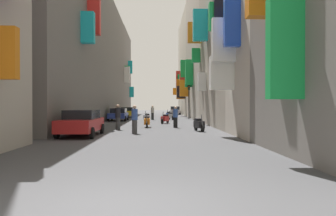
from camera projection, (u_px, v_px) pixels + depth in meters
The scene contains 21 objects.
ground_plane at pixel (152, 120), 35.35m from camera, with size 140.00×140.00×0.00m, color #424244.
building_left_mid_b at pixel (78, 51), 33.49m from camera, with size 7.00×35.70×15.14m.
building_left_mid_c at pixel (112, 74), 58.16m from camera, with size 6.95×13.66×15.27m.
building_right_mid_b at pixel (244, 4), 26.32m from camera, with size 7.37×12.71×20.79m.
building_right_mid_c at pixel (214, 42), 40.40m from camera, with size 7.31×15.47×19.97m.
building_right_far at pixel (198, 67), 56.80m from camera, with size 7.40×17.38×17.54m.
parked_car_yellow at pixel (128, 112), 44.15m from camera, with size 2.02×4.04×1.44m.
parked_car_blue at pixel (118, 114), 34.76m from camera, with size 2.02×4.29×1.39m.
parked_car_red at pixel (81, 122), 17.63m from camera, with size 2.00×4.42×1.47m.
parked_car_silver at pixel (175, 110), 56.84m from camera, with size 1.96×4.11×1.49m.
scooter_red at pixel (165, 119), 29.37m from camera, with size 0.83×1.78×1.13m.
scooter_silver at pixel (171, 116), 36.76m from camera, with size 0.73×1.72×1.13m.
scooter_black at pixel (199, 124), 20.73m from camera, with size 0.66×1.75×1.13m.
scooter_white at pixel (147, 117), 32.48m from camera, with size 0.74×1.75×1.13m.
scooter_orange at pixel (147, 121), 24.30m from camera, with size 0.45×1.82×1.13m.
scooter_blue at pixel (168, 115), 41.83m from camera, with size 0.55×1.80×1.13m.
pedestrian_crossing at pixel (135, 119), 18.91m from camera, with size 0.47×0.47×1.75m.
pedestrian_near_left at pixel (153, 113), 36.74m from camera, with size 0.50×0.50×1.71m.
pedestrian_near_right at pixel (175, 117), 24.00m from camera, with size 0.40×0.40×1.65m.
pedestrian_mid_street at pixel (118, 117), 21.90m from camera, with size 0.41×0.41×1.80m.
traffic_light_near_corner at pixel (189, 95), 38.91m from camera, with size 0.26×0.34×4.42m.
Camera 1 is at (0.65, -5.37, 1.76)m, focal length 33.15 mm.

